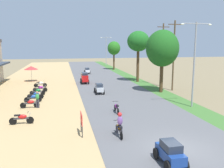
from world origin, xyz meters
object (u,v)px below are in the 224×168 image
at_px(car_sedan_white, 87,70).
at_px(motorbike_foreground_rider, 119,125).
at_px(car_hatchback_silver, 99,88).
at_px(vendor_umbrella, 31,68).
at_px(parked_motorbike_fourth, 36,95).
at_px(median_tree_second, 138,42).
at_px(parked_motorbike_third, 33,98).
at_px(streetlamp_near, 194,59).
at_px(parked_motorbike_fifth, 38,91).
at_px(utility_pole_far, 163,54).
at_px(parked_motorbike_seventh, 41,84).
at_px(street_signboard, 81,120).
at_px(motorbike_ahead_second, 116,107).
at_px(parked_motorbike_second, 30,103).
at_px(car_van_red, 85,77).
at_px(parked_motorbike_nearest, 22,118).
at_px(median_tree_nearest, 162,49).
at_px(car_hatchback_blue, 170,152).
at_px(parked_motorbike_sixth, 40,88).
at_px(streetlamp_mid, 106,49).
at_px(pedestrian_on_shoulder, 37,99).
at_px(utility_pole_near, 174,55).
at_px(median_tree_third, 114,48).

distance_m(car_sedan_white, motorbike_foreground_rider, 33.80).
bearing_deg(car_hatchback_silver, vendor_umbrella, 128.70).
distance_m(parked_motorbike_fourth, median_tree_second, 18.58).
distance_m(parked_motorbike_third, streetlamp_near, 16.72).
relative_size(parked_motorbike_fifth, utility_pole_far, 0.20).
relative_size(parked_motorbike_seventh, street_signboard, 1.20).
height_order(utility_pole_far, motorbike_ahead_second, utility_pole_far).
relative_size(parked_motorbike_second, car_van_red, 0.75).
bearing_deg(parked_motorbike_nearest, car_hatchback_silver, 52.79).
bearing_deg(parked_motorbike_seventh, car_sedan_white, 59.98).
height_order(parked_motorbike_seventh, median_tree_nearest, median_tree_nearest).
height_order(parked_motorbike_second, parked_motorbike_fifth, same).
bearing_deg(median_tree_nearest, car_hatchback_silver, 174.99).
xyz_separation_m(street_signboard, car_hatchback_blue, (4.04, -4.92, -0.36)).
relative_size(parked_motorbike_seventh, car_sedan_white, 0.80).
bearing_deg(parked_motorbike_third, parked_motorbike_sixth, 87.28).
xyz_separation_m(utility_pole_far, motorbike_ahead_second, (-9.61, -12.14, -4.11)).
bearing_deg(parked_motorbike_second, car_sedan_white, 72.27).
distance_m(parked_motorbike_nearest, streetlamp_mid, 50.35).
xyz_separation_m(streetlamp_near, car_hatchback_blue, (-7.07, -9.94, -3.94)).
bearing_deg(median_tree_second, car_sedan_white, 120.09).
relative_size(median_tree_nearest, utility_pole_far, 0.87).
relative_size(streetlamp_mid, car_van_red, 3.34).
xyz_separation_m(parked_motorbike_nearest, vendor_umbrella, (-1.86, 21.52, 1.75)).
distance_m(car_van_red, motorbike_foreground_rider, 21.68).
height_order(parked_motorbike_seventh, utility_pole_far, utility_pole_far).
bearing_deg(parked_motorbike_third, motorbike_foreground_rider, -58.53).
bearing_deg(streetlamp_near, car_hatchback_silver, 135.01).
distance_m(parked_motorbike_fourth, parked_motorbike_seventh, 7.43).
bearing_deg(car_hatchback_blue, pedestrian_on_shoulder, 121.16).
bearing_deg(parked_motorbike_fourth, vendor_umbrella, 98.64).
bearing_deg(parked_motorbike_fourth, parked_motorbike_second, -91.53).
bearing_deg(utility_pole_near, streetlamp_mid, 93.01).
xyz_separation_m(utility_pole_near, utility_pole_far, (-0.04, 3.40, -0.04)).
distance_m(parked_motorbike_nearest, pedestrian_on_shoulder, 4.67).
bearing_deg(parked_motorbike_nearest, car_van_red, 70.14).
height_order(parked_motorbike_fourth, pedestrian_on_shoulder, pedestrian_on_shoulder).
relative_size(utility_pole_far, car_van_red, 3.74).
xyz_separation_m(median_tree_third, car_sedan_white, (-7.10, -6.53, -4.37)).
xyz_separation_m(vendor_umbrella, motorbike_ahead_second, (9.59, -20.09, -1.73)).
bearing_deg(utility_pole_near, parked_motorbike_third, -169.83).
bearing_deg(parked_motorbike_sixth, utility_pole_near, -7.67).
xyz_separation_m(parked_motorbike_third, streetlamp_near, (15.38, -5.10, 4.13)).
height_order(streetlamp_near, car_sedan_white, streetlamp_near).
distance_m(vendor_umbrella, motorbike_foreground_rider, 26.83).
bearing_deg(parked_motorbike_seventh, car_hatchback_blue, -70.85).
distance_m(utility_pole_far, car_sedan_white, 19.20).
distance_m(median_tree_second, median_tree_third, 18.63).
bearing_deg(median_tree_second, parked_motorbike_third, -144.26).
xyz_separation_m(vendor_umbrella, median_tree_third, (17.04, 14.92, 2.80)).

